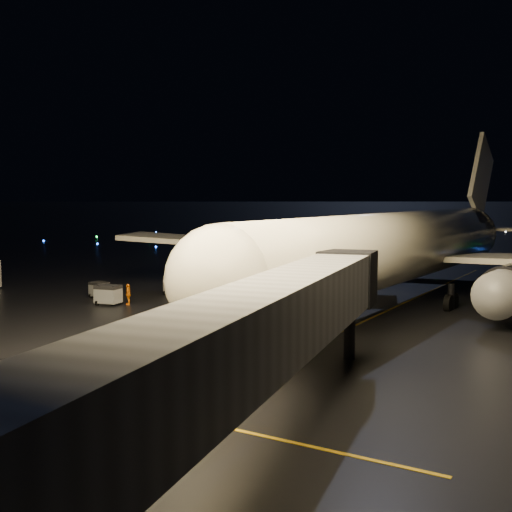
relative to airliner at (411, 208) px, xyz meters
The scene contains 13 objects.
lane_centre 13.63m from the airliner, 91.39° to the right, with size 0.25×80.00×0.02m, color gold.
airliner is the anchor object (origin of this frame).
pushback_tug 34.14m from the airliner, 95.13° to the right, with size 3.80×1.99×1.81m, color silver.
belt_loader 21.29m from the airliner, 117.48° to the right, with size 6.74×1.84×3.27m, color silver, non-canonical shape.
crew_c 26.89m from the airliner, 146.20° to the right, with size 1.12×0.47×1.91m, color orange.
safety_cone_0 15.76m from the airliner, 139.58° to the right, with size 0.44×0.44×0.50m, color #FA6300.
safety_cone_1 15.04m from the airliner, 164.54° to the right, with size 0.46×0.46×0.53m, color #FA6300.
safety_cone_2 16.13m from the airliner, behind, with size 0.45×0.45×0.51m, color #FA6300.
safety_cone_3 29.97m from the airliner, behind, with size 0.41×0.41×0.47m, color #FA6300.
taxiway_lights 81.90m from the airliner, 98.65° to the left, with size 164.00×92.00×0.36m, color black, non-canonical shape.
baggage_cart_0 23.88m from the airliner, 159.32° to the right, with size 2.11×1.48×1.79m, color gray.
baggage_cart_1 28.63m from the airliner, 146.14° to the right, with size 2.12×1.49×1.81m, color gray.
baggage_cart_2 30.47m from the airliner, 154.28° to the right, with size 1.81×1.27×1.54m, color gray.
Camera 1 is at (30.21, -32.06, 9.88)m, focal length 45.00 mm.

